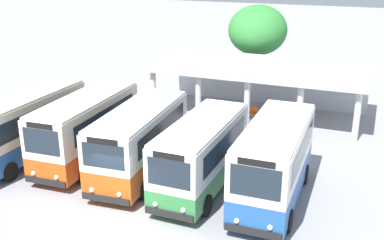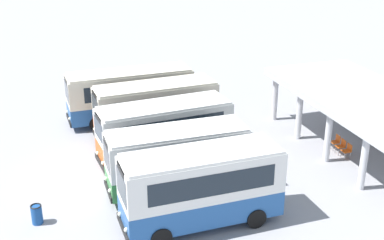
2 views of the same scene
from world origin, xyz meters
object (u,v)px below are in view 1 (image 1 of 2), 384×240
at_px(waiting_chair_end_by_column, 235,110).
at_px(waiting_chair_middle_seat, 253,112).
at_px(city_bus_nearest_orange, 24,124).
at_px(city_bus_fourth_amber, 202,152).
at_px(city_bus_fifth_blue, 274,160).
at_px(city_bus_second_in_row, 87,127).
at_px(waiting_chair_second_from_end, 244,111).
at_px(city_bus_middle_cream, 140,139).

height_order(waiting_chair_end_by_column, waiting_chair_middle_seat, same).
relative_size(city_bus_nearest_orange, waiting_chair_middle_seat, 9.41).
bearing_deg(city_bus_fourth_amber, city_bus_fifth_blue, 2.07).
relative_size(city_bus_second_in_row, city_bus_fifth_blue, 1.05).
xyz_separation_m(city_bus_fifth_blue, waiting_chair_second_from_end, (-4.14, 9.75, -1.38)).
bearing_deg(city_bus_second_in_row, city_bus_fourth_amber, -5.21).
height_order(city_bus_fifth_blue, waiting_chair_second_from_end, city_bus_fifth_blue).
relative_size(city_bus_second_in_row, waiting_chair_end_by_column, 8.57).
bearing_deg(city_bus_fourth_amber, city_bus_middle_cream, 175.76).
bearing_deg(city_bus_second_in_row, city_bus_nearest_orange, -164.48).
height_order(city_bus_nearest_orange, waiting_chair_second_from_end, city_bus_nearest_orange).
relative_size(city_bus_second_in_row, city_bus_fourth_amber, 1.07).
relative_size(city_bus_second_in_row, city_bus_middle_cream, 1.00).
bearing_deg(waiting_chair_second_from_end, waiting_chair_end_by_column, 176.46).
xyz_separation_m(city_bus_fifth_blue, waiting_chair_end_by_column, (-4.75, 9.79, -1.38)).
height_order(waiting_chair_end_by_column, waiting_chair_second_from_end, same).
bearing_deg(city_bus_middle_cream, waiting_chair_second_from_end, 76.75).
height_order(city_bus_second_in_row, waiting_chair_middle_seat, city_bus_second_in_row).
bearing_deg(waiting_chair_end_by_column, city_bus_nearest_orange, -128.29).
height_order(city_bus_nearest_orange, waiting_chair_middle_seat, city_bus_nearest_orange).
relative_size(city_bus_fifth_blue, waiting_chair_middle_seat, 8.16).
xyz_separation_m(city_bus_second_in_row, city_bus_middle_cream, (3.20, -0.35, -0.04)).
bearing_deg(waiting_chair_middle_seat, waiting_chair_end_by_column, 177.09).
relative_size(city_bus_nearest_orange, waiting_chair_end_by_column, 9.41).
bearing_deg(city_bus_nearest_orange, city_bus_middle_cream, 4.84).
bearing_deg(city_bus_fourth_amber, city_bus_second_in_row, 174.79).
bearing_deg(city_bus_nearest_orange, city_bus_second_in_row, 15.52).
height_order(city_bus_fourth_amber, city_bus_fifth_blue, city_bus_fifth_blue).
xyz_separation_m(city_bus_middle_cream, city_bus_fifth_blue, (6.40, -0.12, 0.09)).
xyz_separation_m(city_bus_nearest_orange, waiting_chair_end_by_column, (8.06, 10.21, -1.31)).
bearing_deg(waiting_chair_second_from_end, city_bus_second_in_row, -120.51).
xyz_separation_m(city_bus_fourth_amber, waiting_chair_middle_seat, (-0.32, 9.84, -1.23)).
xyz_separation_m(city_bus_nearest_orange, waiting_chair_second_from_end, (8.67, 10.17, -1.31)).
bearing_deg(city_bus_second_in_row, city_bus_middle_cream, -6.18).
distance_m(city_bus_second_in_row, city_bus_fourth_amber, 6.43).
bearing_deg(city_bus_fifth_blue, city_bus_middle_cream, 178.91).
relative_size(city_bus_nearest_orange, waiting_chair_second_from_end, 9.41).
height_order(city_bus_second_in_row, waiting_chair_second_from_end, city_bus_second_in_row).
height_order(city_bus_fourth_amber, waiting_chair_second_from_end, city_bus_fourth_amber).
relative_size(city_bus_nearest_orange, city_bus_fourth_amber, 1.17).
bearing_deg(city_bus_fourth_amber, city_bus_nearest_orange, -178.18).
bearing_deg(city_bus_fifth_blue, waiting_chair_end_by_column, 115.88).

